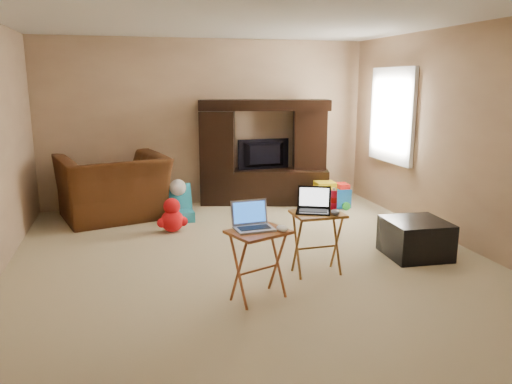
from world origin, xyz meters
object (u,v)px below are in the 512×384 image
object	(u,v)px
child_rocker	(179,203)
laptop_left	(254,216)
mouse_left	(282,228)
mouse_right	(335,212)
tray_table_right	(317,243)
ottoman	(415,238)
laptop_right	(314,200)
plush_toy	(172,215)
entertainment_center	(265,152)
water_bottle	(334,200)
television	(265,155)
recliner	(113,187)
tray_table_left	(258,265)
push_toy	(331,195)

from	to	relation	value
child_rocker	laptop_left	distance (m)	2.76
mouse_left	mouse_right	distance (m)	0.76
child_rocker	tray_table_right	world-z (taller)	tray_table_right
ottoman	laptop_left	world-z (taller)	laptop_left
ottoman	laptop_right	distance (m)	1.40
tray_table_right	mouse_left	bearing A→B (deg)	-137.33
ottoman	plush_toy	bearing A→B (deg)	147.70
plush_toy	entertainment_center	bearing A→B (deg)	37.62
ottoman	water_bottle	size ratio (longest dim) A/B	3.24
television	ottoman	distance (m)	2.95
television	laptop_left	bearing A→B (deg)	70.27
ottoman	laptop_right	world-z (taller)	laptop_right
tray_table_right	laptop_right	distance (m)	0.44
recliner	television	bearing A→B (deg)	172.39
tray_table_left	laptop_right	xyz separation A→B (m)	(0.67, 0.45, 0.43)
laptop_left	water_bottle	world-z (taller)	laptop_left
child_rocker	tray_table_right	distance (m)	2.54
laptop_right	mouse_right	world-z (taller)	laptop_right
child_rocker	tray_table_left	world-z (taller)	tray_table_left
mouse_right	water_bottle	xyz separation A→B (m)	(0.07, 0.20, 0.07)
television	tray_table_right	xyz separation A→B (m)	(-0.29, -2.94, -0.46)
recliner	tray_table_left	distance (m)	3.31
plush_toy	laptop_right	bearing A→B (deg)	-55.29
push_toy	entertainment_center	bearing A→B (deg)	149.07
mouse_right	water_bottle	world-z (taller)	water_bottle
mouse_right	water_bottle	bearing A→B (deg)	70.71
entertainment_center	tray_table_left	xyz separation A→B (m)	(-1.01, -3.40, -0.49)
tray_table_left	laptop_right	bearing A→B (deg)	12.11
plush_toy	laptop_right	xyz separation A→B (m)	(1.22, -1.76, 0.52)
recliner	mouse_left	size ratio (longest dim) A/B	10.70
push_toy	tray_table_left	distance (m)	3.39
mouse_right	plush_toy	bearing A→B (deg)	126.17
plush_toy	recliner	bearing A→B (deg)	130.44
child_rocker	television	bearing A→B (deg)	22.52
laptop_left	mouse_left	size ratio (longest dim) A/B	2.58
entertainment_center	push_toy	distance (m)	1.21
tray_table_right	laptop_right	bearing A→B (deg)	152.29
ottoman	mouse_left	xyz separation A→B (m)	(-1.76, -0.71, 0.45)
child_rocker	mouse_left	size ratio (longest dim) A/B	3.87
child_rocker	laptop_right	bearing A→B (deg)	-67.09
laptop_right	child_rocker	bearing A→B (deg)	139.06
child_rocker	mouse_right	size ratio (longest dim) A/B	3.88
entertainment_center	water_bottle	size ratio (longest dim) A/B	10.17
plush_toy	laptop_left	xyz separation A→B (m)	(0.51, -2.18, 0.53)
television	plush_toy	size ratio (longest dim) A/B	1.83
ottoman	tray_table_right	xyz separation A→B (m)	(-1.23, -0.20, 0.11)
mouse_left	child_rocker	bearing A→B (deg)	101.88
tray_table_right	laptop_right	size ratio (longest dim) A/B	1.91
recliner	mouse_left	distance (m)	3.45
television	plush_toy	distance (m)	2.01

